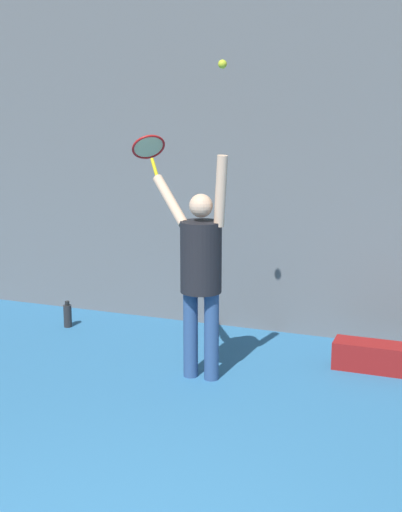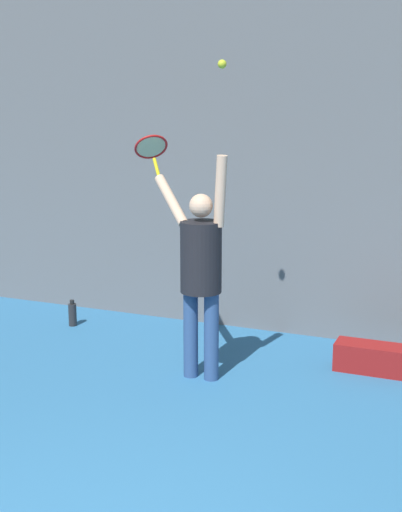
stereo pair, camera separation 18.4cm
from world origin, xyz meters
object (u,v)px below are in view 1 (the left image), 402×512
Objects in this scene: tennis_racket at (149,149)px; water_bottle at (68,315)px; tennis_player at (201,266)px; equipment_bag at (379,357)px; tennis_ball at (222,64)px.

tennis_racket is 2.21m from water_bottle.
tennis_player is 2.39× the size of equipment_bag.
equipment_bag is (2.18, 0.23, -1.85)m from tennis_racket.
tennis_player is 4.72× the size of tennis_racket.
tennis_player is 1.29m from tennis_racket.
tennis_player is at bearing -24.14° from water_bottle.
equipment_bag is at bearing 26.36° from tennis_player.
tennis_racket is 1.28m from tennis_ball.
water_bottle is at bearing 157.25° from tennis_ball.
tennis_ball is at bearing -30.29° from tennis_racket.
tennis_racket is at bearing 144.71° from tennis_player.
tennis_player is at bearing -35.29° from tennis_racket.
equipment_bag is at bearing 6.04° from tennis_racket.
tennis_racket is at bearing -173.96° from equipment_bag.
tennis_ball is (0.20, -0.03, 1.69)m from tennis_player.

